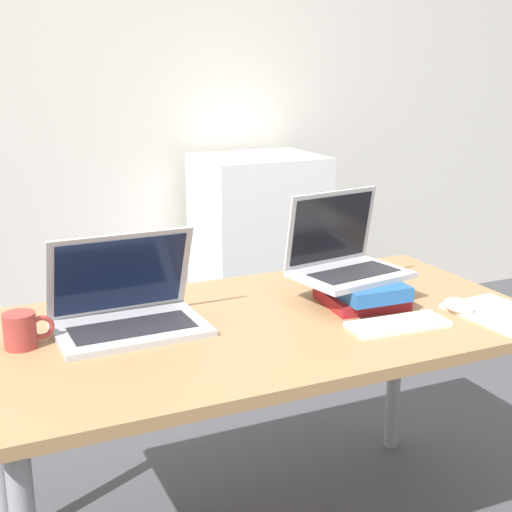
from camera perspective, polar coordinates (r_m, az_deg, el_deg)
name	(u,v)px	position (r m, az deg, el deg)	size (l,w,h in m)	color
wall_back	(101,67)	(3.47, -12.29, 14.59)	(8.00, 0.05, 2.70)	silver
desk	(265,346)	(1.92, 0.70, -7.21)	(1.47, 0.79, 0.71)	#9E754C
laptop_left	(127,310)	(1.85, -10.27, -4.27)	(0.38, 0.26, 0.25)	#B2B2B7
book_stack	(360,290)	(2.04, 8.36, -2.74)	(0.23, 0.27, 0.07)	maroon
laptop_on_books	(344,258)	(2.04, 7.07, -0.20)	(0.34, 0.27, 0.24)	#B2B2B7
wireless_keyboard	(398,324)	(1.89, 11.31, -5.36)	(0.27, 0.12, 0.01)	white
mouse	(459,306)	(2.03, 15.90, -3.83)	(0.07, 0.10, 0.04)	white
notepad	(501,314)	(2.04, 19.04, -4.43)	(0.22, 0.28, 0.01)	white
mug	(22,330)	(1.80, -18.24, -5.66)	(0.12, 0.08, 0.09)	#9E3833
mini_fridge	(259,253)	(3.47, 0.21, 0.28)	(0.57, 0.49, 0.94)	white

